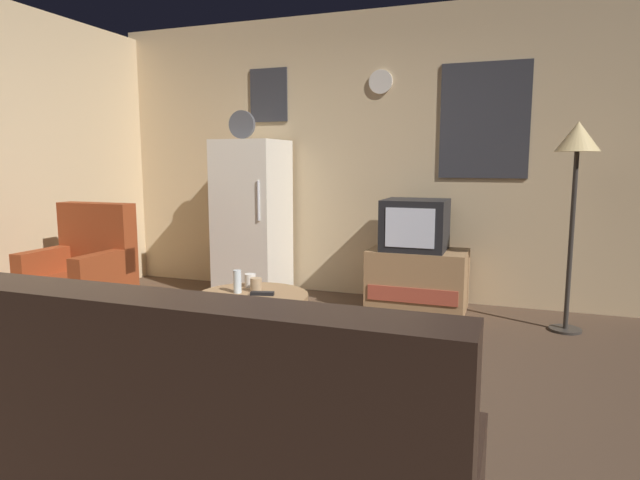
{
  "coord_description": "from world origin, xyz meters",
  "views": [
    {
      "loc": [
        1.47,
        -2.65,
        1.3
      ],
      "look_at": [
        0.17,
        0.9,
        0.75
      ],
      "focal_mm": 30.46,
      "sensor_mm": 36.0,
      "label": 1
    }
  ],
  "objects_px": {
    "fridge": "(252,218)",
    "remote_control": "(262,293)",
    "wine_glass": "(237,282)",
    "mug_ceramic_tan": "(256,285)",
    "armchair": "(82,282)",
    "couch": "(214,459)",
    "standing_lamp": "(577,153)",
    "tv_stand": "(417,280)",
    "crt_tv": "(415,225)",
    "coffee_table": "(253,329)",
    "mug_ceramic_white": "(250,280)"
  },
  "relations": [
    {
      "from": "mug_ceramic_white",
      "to": "armchair",
      "type": "distance_m",
      "value": 1.61
    },
    {
      "from": "crt_tv",
      "to": "coffee_table",
      "type": "relative_size",
      "value": 0.75
    },
    {
      "from": "tv_stand",
      "to": "couch",
      "type": "height_order",
      "value": "couch"
    },
    {
      "from": "wine_glass",
      "to": "remote_control",
      "type": "xyz_separation_m",
      "value": [
        0.18,
        0.0,
        -0.06
      ]
    },
    {
      "from": "armchair",
      "to": "couch",
      "type": "xyz_separation_m",
      "value": [
        2.36,
        -1.89,
        -0.03
      ]
    },
    {
      "from": "tv_stand",
      "to": "fridge",
      "type": "bearing_deg",
      "value": -179.93
    },
    {
      "from": "mug_ceramic_white",
      "to": "armchair",
      "type": "bearing_deg",
      "value": 174.96
    },
    {
      "from": "tv_stand",
      "to": "crt_tv",
      "type": "relative_size",
      "value": 1.56
    },
    {
      "from": "crt_tv",
      "to": "armchair",
      "type": "bearing_deg",
      "value": -151.46
    },
    {
      "from": "crt_tv",
      "to": "fridge",
      "type": "bearing_deg",
      "value": -179.96
    },
    {
      "from": "coffee_table",
      "to": "crt_tv",
      "type": "bearing_deg",
      "value": 65.89
    },
    {
      "from": "tv_stand",
      "to": "remote_control",
      "type": "distance_m",
      "value": 1.8
    },
    {
      "from": "crt_tv",
      "to": "couch",
      "type": "height_order",
      "value": "crt_tv"
    },
    {
      "from": "fridge",
      "to": "coffee_table",
      "type": "distance_m",
      "value": 1.93
    },
    {
      "from": "mug_ceramic_tan",
      "to": "armchair",
      "type": "bearing_deg",
      "value": 171.78
    },
    {
      "from": "tv_stand",
      "to": "couch",
      "type": "relative_size",
      "value": 0.49
    },
    {
      "from": "wine_glass",
      "to": "mug_ceramic_tan",
      "type": "height_order",
      "value": "wine_glass"
    },
    {
      "from": "mug_ceramic_tan",
      "to": "remote_control",
      "type": "distance_m",
      "value": 0.11
    },
    {
      "from": "standing_lamp",
      "to": "mug_ceramic_tan",
      "type": "distance_m",
      "value": 2.54
    },
    {
      "from": "coffee_table",
      "to": "fridge",
      "type": "bearing_deg",
      "value": 116.96
    },
    {
      "from": "tv_stand",
      "to": "wine_glass",
      "type": "relative_size",
      "value": 5.6
    },
    {
      "from": "fridge",
      "to": "mug_ceramic_tan",
      "type": "bearing_deg",
      "value": -62.21
    },
    {
      "from": "wine_glass",
      "to": "mug_ceramic_tan",
      "type": "distance_m",
      "value": 0.13
    },
    {
      "from": "tv_stand",
      "to": "mug_ceramic_white",
      "type": "bearing_deg",
      "value": -120.88
    },
    {
      "from": "crt_tv",
      "to": "standing_lamp",
      "type": "relative_size",
      "value": 0.34
    },
    {
      "from": "coffee_table",
      "to": "mug_ceramic_tan",
      "type": "relative_size",
      "value": 8.0
    },
    {
      "from": "tv_stand",
      "to": "armchair",
      "type": "height_order",
      "value": "armchair"
    },
    {
      "from": "crt_tv",
      "to": "remote_control",
      "type": "relative_size",
      "value": 3.6
    },
    {
      "from": "mug_ceramic_tan",
      "to": "remote_control",
      "type": "xyz_separation_m",
      "value": [
        0.08,
        -0.07,
        -0.03
      ]
    },
    {
      "from": "mug_ceramic_white",
      "to": "mug_ceramic_tan",
      "type": "distance_m",
      "value": 0.14
    },
    {
      "from": "tv_stand",
      "to": "couch",
      "type": "bearing_deg",
      "value": -92.03
    },
    {
      "from": "crt_tv",
      "to": "remote_control",
      "type": "height_order",
      "value": "crt_tv"
    },
    {
      "from": "crt_tv",
      "to": "wine_glass",
      "type": "relative_size",
      "value": 3.6
    },
    {
      "from": "remote_control",
      "to": "armchair",
      "type": "height_order",
      "value": "armchair"
    },
    {
      "from": "fridge",
      "to": "mug_ceramic_white",
      "type": "height_order",
      "value": "fridge"
    },
    {
      "from": "wine_glass",
      "to": "armchair",
      "type": "relative_size",
      "value": 0.16
    },
    {
      "from": "remote_control",
      "to": "tv_stand",
      "type": "bearing_deg",
      "value": 51.47
    },
    {
      "from": "armchair",
      "to": "mug_ceramic_white",
      "type": "bearing_deg",
      "value": -5.04
    },
    {
      "from": "wine_glass",
      "to": "couch",
      "type": "relative_size",
      "value": 0.09
    },
    {
      "from": "standing_lamp",
      "to": "mug_ceramic_white",
      "type": "distance_m",
      "value": 2.56
    },
    {
      "from": "tv_stand",
      "to": "crt_tv",
      "type": "height_order",
      "value": "crt_tv"
    },
    {
      "from": "tv_stand",
      "to": "standing_lamp",
      "type": "relative_size",
      "value": 0.53
    },
    {
      "from": "mug_ceramic_tan",
      "to": "armchair",
      "type": "distance_m",
      "value": 1.72
    },
    {
      "from": "remote_control",
      "to": "standing_lamp",
      "type": "bearing_deg",
      "value": 21.5
    },
    {
      "from": "coffee_table",
      "to": "wine_glass",
      "type": "xyz_separation_m",
      "value": [
        -0.11,
        0.01,
        0.3
      ]
    },
    {
      "from": "coffee_table",
      "to": "mug_ceramic_white",
      "type": "xyz_separation_m",
      "value": [
        -0.11,
        0.18,
        0.27
      ]
    },
    {
      "from": "fridge",
      "to": "remote_control",
      "type": "xyz_separation_m",
      "value": [
        0.91,
        -1.65,
        -0.29
      ]
    },
    {
      "from": "fridge",
      "to": "remote_control",
      "type": "height_order",
      "value": "fridge"
    },
    {
      "from": "fridge",
      "to": "wine_glass",
      "type": "height_order",
      "value": "fridge"
    },
    {
      "from": "standing_lamp",
      "to": "remote_control",
      "type": "bearing_deg",
      "value": -143.09
    }
  ]
}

